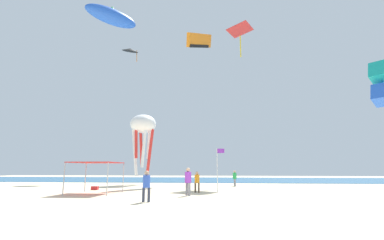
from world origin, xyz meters
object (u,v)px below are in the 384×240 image
kite_octopus_white (143,127)px  person_leftmost (197,180)px  person_central (188,179)px  kite_box_teal (383,84)px  kite_diamond_red (240,31)px  kite_parafoil_orange (200,41)px  person_near_tent (235,177)px  kite_inflatable_blue (112,16)px  banner_flag (218,166)px  cooler_box (95,188)px  kite_delta_black (130,50)px  canopy_tent (96,164)px  person_rightmost (146,184)px

kite_octopus_white → person_leftmost: bearing=-109.7°
person_leftmost → kite_octopus_white: bearing=141.5°
person_central → kite_box_teal: (14.04, 1.34, 6.78)m
kite_box_teal → kite_diamond_red: bearing=-18.5°
kite_parafoil_orange → person_near_tent: bearing=54.9°
kite_octopus_white → kite_inflatable_blue: bearing=-153.0°
banner_flag → cooler_box: size_ratio=5.92×
person_leftmost → kite_octopus_white: kite_octopus_white is taller
person_central → banner_flag: bearing=-73.6°
person_near_tent → kite_parafoil_orange: bearing=18.7°
kite_diamond_red → kite_octopus_white: 19.14m
cooler_box → kite_octopus_white: kite_octopus_white is taller
person_leftmost → kite_parafoil_orange: bearing=109.8°
banner_flag → kite_delta_black: 32.10m
kite_diamond_red → person_central: bearing=10.1°
banner_flag → kite_inflatable_blue: bearing=167.5°
person_leftmost → kite_octopus_white: size_ratio=0.22×
kite_inflatable_blue → kite_parafoil_orange: size_ratio=0.82×
canopy_tent → person_rightmost: 7.18m
person_leftmost → kite_inflatable_blue: 18.20m
person_leftmost → kite_diamond_red: size_ratio=0.37×
cooler_box → canopy_tent: bearing=-65.0°
kite_parafoil_orange → cooler_box: bearing=-0.7°
person_central → kite_inflatable_blue: (-8.30, 5.15, 15.62)m
canopy_tent → kite_inflatable_blue: (-1.23, 4.18, 14.54)m
kite_delta_black → kite_box_teal: bearing=106.2°
kite_inflatable_blue → banner_flag: bearing=-60.4°
person_leftmost → person_central: person_central is taller
kite_inflatable_blue → kite_delta_black: size_ratio=1.36×
kite_octopus_white → person_rightmost: bearing=-127.8°
banner_flag → kite_box_teal: bearing=-7.2°
kite_box_teal → cooler_box: bearing=35.2°
person_leftmost → kite_box_teal: kite_box_teal is taller
person_central → person_rightmost: 4.29m
kite_diamond_red → kite_parafoil_orange: bearing=-78.3°
kite_parafoil_orange → kite_octopus_white: bearing=-20.7°
canopy_tent → banner_flag: (9.10, 1.89, -0.14)m
person_rightmost → kite_octopus_white: (-5.23, 17.17, 5.79)m
person_near_tent → kite_parafoil_orange: size_ratio=0.26×
kite_inflatable_blue → canopy_tent: bearing=-121.6°
person_rightmost → cooler_box: (-6.78, 8.22, -0.83)m
cooler_box → kite_delta_black: size_ratio=0.15×
cooler_box → kite_box_teal: size_ratio=0.18×
person_rightmost → kite_diamond_red: bearing=70.9°
canopy_tent → kite_delta_black: kite_delta_black is taller
canopy_tent → kite_diamond_red: 27.75m
person_leftmost → banner_flag: (1.65, 0.23, 1.11)m
kite_delta_black → kite_octopus_white: bearing=84.5°
cooler_box → kite_box_teal: kite_box_teal is taller
person_rightmost → banner_flag: (3.91, 6.71, 1.05)m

